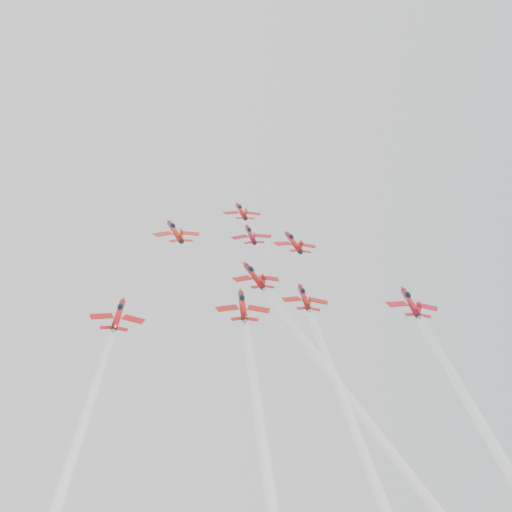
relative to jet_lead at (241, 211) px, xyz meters
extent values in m
cylinder|color=#B11210|center=(0.00, -0.31, -0.26)|extent=(1.08, 9.01, 5.91)
cone|color=#B11210|center=(0.00, 4.85, 2.77)|extent=(1.08, 2.41, 2.03)
cone|color=black|center=(0.00, -5.05, -3.05)|extent=(1.08, 1.56, 1.53)
ellipsoid|color=black|center=(0.00, 1.38, 1.30)|extent=(0.98, 2.31, 1.86)
cube|color=#B11210|center=(-2.65, -0.96, -0.70)|extent=(4.03, 2.65, 0.98)
cube|color=#B11210|center=(2.65, -0.96, -0.70)|extent=(4.03, 2.65, 0.98)
cube|color=#B11210|center=(0.00, -4.63, -1.44)|extent=(0.12, 2.52, 2.59)
cube|color=#B11210|center=(-1.37, -4.20, -2.55)|extent=(1.94, 1.31, 0.57)
cube|color=#B11210|center=(1.37, -4.20, -2.55)|extent=(1.94, 1.31, 0.57)
cylinder|color=#B32211|center=(-17.30, -13.64, -8.10)|extent=(1.18, 9.84, 6.45)
cone|color=#B32211|center=(-17.30, -8.01, -4.79)|extent=(1.18, 2.63, 2.21)
cone|color=black|center=(-17.30, -18.82, -11.15)|extent=(1.18, 1.71, 1.67)
ellipsoid|color=black|center=(-17.30, -11.79, -6.39)|extent=(1.07, 2.52, 2.03)
cube|color=#B32211|center=(-20.20, -14.35, -8.58)|extent=(4.40, 2.89, 1.07)
cube|color=#B32211|center=(-14.41, -14.35, -8.58)|extent=(4.40, 2.89, 1.07)
cube|color=#B32211|center=(-17.30, -18.36, -9.38)|extent=(0.13, 2.75, 2.83)
cube|color=#B32211|center=(-18.80, -17.89, -10.60)|extent=(2.11, 1.43, 0.62)
cube|color=#B32211|center=(-15.80, -17.89, -10.60)|extent=(2.11, 1.43, 0.62)
cylinder|color=maroon|center=(-0.74, -13.73, -8.15)|extent=(1.05, 8.72, 5.72)
cone|color=maroon|center=(-0.74, -8.73, -5.21)|extent=(1.05, 2.33, 1.96)
cone|color=black|center=(-0.74, -18.32, -10.85)|extent=(1.05, 1.51, 1.48)
ellipsoid|color=black|center=(-0.74, -12.08, -6.64)|extent=(0.95, 2.24, 1.80)
cube|color=maroon|center=(-3.31, -14.36, -8.58)|extent=(3.91, 2.56, 0.95)
cube|color=maroon|center=(1.82, -14.36, -8.58)|extent=(3.91, 2.56, 0.95)
cube|color=maroon|center=(-0.74, -17.91, -9.29)|extent=(0.11, 2.44, 2.51)
cube|color=maroon|center=(-2.07, -17.50, -10.37)|extent=(1.87, 1.27, 0.55)
cube|color=maroon|center=(0.59, -17.50, -10.37)|extent=(1.87, 1.27, 0.55)
cylinder|color=#AC1310|center=(8.11, -16.95, -10.05)|extent=(1.13, 9.40, 6.16)
cone|color=#AC1310|center=(8.11, -11.57, -6.88)|extent=(1.13, 2.51, 2.11)
cone|color=black|center=(8.11, -21.89, -12.95)|extent=(1.13, 1.63, 1.59)
ellipsoid|color=black|center=(8.11, -15.18, -8.41)|extent=(1.02, 2.41, 1.94)
cube|color=#AC1310|center=(5.35, -17.63, -10.51)|extent=(4.21, 2.76, 1.02)
cube|color=#AC1310|center=(10.87, -17.63, -10.51)|extent=(4.21, 2.76, 1.02)
cube|color=#AC1310|center=(8.11, -21.46, -11.27)|extent=(0.12, 2.63, 2.70)
cube|color=#AC1310|center=(6.68, -21.01, -12.44)|extent=(2.02, 1.37, 0.59)
cube|color=#AC1310|center=(9.54, -21.01, -12.44)|extent=(2.02, 1.37, 0.59)
cylinder|color=#A20F12|center=(-4.29, -32.48, -19.18)|extent=(1.08, 8.97, 5.88)
cone|color=#A20F12|center=(-4.29, -27.33, -16.15)|extent=(1.08, 2.40, 2.02)
cone|color=black|center=(-4.29, -37.20, -21.95)|extent=(1.08, 1.56, 1.52)
ellipsoid|color=black|center=(-4.29, -30.78, -17.62)|extent=(0.98, 2.30, 1.85)
cube|color=#A20F12|center=(-6.93, -33.12, -19.62)|extent=(4.02, 2.64, 0.98)
cube|color=#A20F12|center=(-1.65, -33.12, -19.62)|extent=(4.02, 2.64, 0.98)
cube|color=#A20F12|center=(-4.29, -36.78, -20.35)|extent=(0.12, 2.51, 2.58)
cube|color=#A20F12|center=(-5.66, -36.35, -21.46)|extent=(1.93, 1.31, 0.56)
cube|color=#A20F12|center=(-2.93, -36.35, -21.46)|extent=(1.93, 1.31, 0.56)
cylinder|color=white|center=(-4.29, -75.46, -44.45)|extent=(1.37, 76.54, 45.78)
cylinder|color=#AB1110|center=(-29.45, -46.09, -27.18)|extent=(1.00, 8.35, 5.47)
cone|color=#AB1110|center=(-29.45, -41.31, -24.37)|extent=(1.00, 2.23, 1.88)
cone|color=black|center=(-29.45, -50.48, -29.76)|extent=(1.00, 1.45, 1.42)
ellipsoid|color=black|center=(-29.45, -44.52, -25.73)|extent=(0.91, 2.14, 1.72)
cube|color=#AB1110|center=(-31.90, -46.70, -27.59)|extent=(3.74, 2.45, 0.91)
cube|color=#AB1110|center=(-26.99, -46.70, -27.59)|extent=(3.74, 2.45, 0.91)
cube|color=#AB1110|center=(-29.45, -50.09, -28.27)|extent=(0.11, 2.33, 2.40)
cube|color=#AB1110|center=(-30.72, -49.70, -29.30)|extent=(1.79, 1.22, 0.52)
cube|color=#AB1110|center=(-28.17, -49.70, -29.30)|extent=(1.79, 1.22, 0.52)
cylinder|color=#A91710|center=(-8.80, -42.98, -25.35)|extent=(1.08, 9.05, 5.93)
cone|color=#A91710|center=(-8.80, -37.79, -22.30)|extent=(1.08, 2.42, 2.03)
cone|color=black|center=(-8.80, -47.74, -28.15)|extent=(1.08, 1.57, 1.54)
ellipsoid|color=black|center=(-8.80, -41.27, -23.78)|extent=(0.99, 2.32, 1.86)
cube|color=#A91710|center=(-11.47, -43.63, -25.79)|extent=(4.05, 2.66, 0.98)
cube|color=#A91710|center=(-6.14, -43.63, -25.79)|extent=(4.05, 2.66, 0.98)
cube|color=#A91710|center=(-8.80, -47.32, -26.53)|extent=(0.12, 2.53, 2.60)
cube|color=#A91710|center=(-10.19, -46.89, -27.65)|extent=(1.95, 1.32, 0.57)
cube|color=#A91710|center=(-7.42, -46.89, -27.65)|extent=(1.95, 1.32, 0.57)
cylinder|color=#AE1410|center=(3.09, -40.03, -23.62)|extent=(0.98, 8.19, 5.37)
cone|color=#AE1410|center=(3.09, -35.33, -20.86)|extent=(0.98, 2.19, 1.84)
cone|color=black|center=(3.09, -44.33, -26.15)|extent=(0.98, 1.42, 1.39)
ellipsoid|color=black|center=(3.09, -38.48, -22.19)|extent=(0.89, 2.10, 1.69)
cube|color=#AE1410|center=(0.68, -40.62, -24.02)|extent=(3.67, 2.41, 0.89)
cube|color=#AE1410|center=(5.50, -40.62, -24.02)|extent=(3.67, 2.41, 0.89)
cube|color=#AE1410|center=(3.09, -43.95, -24.68)|extent=(0.11, 2.29, 2.35)
cube|color=#AE1410|center=(1.84, -43.56, -25.70)|extent=(1.76, 1.19, 0.51)
cube|color=#AE1410|center=(4.34, -43.56, -25.70)|extent=(1.76, 1.19, 0.51)
cylinder|color=white|center=(3.09, -79.26, -46.68)|extent=(1.25, 69.86, 41.78)
cylinder|color=#AE1021|center=(23.13, -41.20, -24.31)|extent=(1.13, 9.45, 6.20)
cone|color=#AE1021|center=(23.13, -35.78, -21.12)|extent=(1.13, 2.53, 2.12)
cone|color=black|center=(23.13, -46.17, -27.23)|extent=(1.13, 1.64, 1.60)
ellipsoid|color=black|center=(23.13, -39.42, -22.66)|extent=(1.03, 2.42, 1.95)
cube|color=#AE1021|center=(20.35, -41.88, -24.77)|extent=(4.23, 2.78, 1.03)
cube|color=#AE1021|center=(25.91, -41.88, -24.77)|extent=(4.23, 2.78, 1.03)
cube|color=#AE1021|center=(23.13, -45.73, -25.54)|extent=(0.12, 2.64, 2.71)
cube|color=#AE1021|center=(21.69, -45.28, -26.71)|extent=(2.03, 1.38, 0.59)
cube|color=#AE1021|center=(24.57, -45.28, -26.71)|extent=(2.03, 1.38, 0.59)
camera|label=1|loc=(-31.60, -149.17, -31.04)|focal=45.00mm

